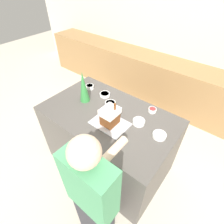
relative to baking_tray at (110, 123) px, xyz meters
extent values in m
plane|color=beige|center=(-0.12, 0.11, -0.95)|extent=(12.00, 12.00, 0.00)
cube|color=beige|center=(-0.12, 2.24, 0.35)|extent=(8.00, 0.05, 2.60)
cube|color=#9E7547|center=(-0.12, 1.92, -0.50)|extent=(6.00, 0.60, 0.88)
cube|color=#514C47|center=(-0.12, 0.11, -0.47)|extent=(1.54, 0.93, 0.94)
cube|color=silver|center=(0.00, 0.00, 0.00)|extent=(0.39, 0.28, 0.01)
cube|color=brown|center=(0.00, 0.00, 0.07)|extent=(0.14, 0.17, 0.13)
cube|color=white|center=(0.00, 0.00, 0.17)|extent=(0.16, 0.19, 0.06)
cylinder|color=brown|center=(0.04, 0.03, 0.23)|extent=(0.02, 0.02, 0.07)
cone|color=#33843D|center=(-0.50, 0.13, 0.19)|extent=(0.12, 0.12, 0.39)
cylinder|color=silver|center=(-0.19, 0.24, 0.02)|extent=(0.13, 0.13, 0.05)
cylinder|color=#4770DB|center=(-0.19, 0.24, 0.04)|extent=(0.11, 0.11, 0.01)
cylinder|color=white|center=(-0.37, 0.35, 0.01)|extent=(0.13, 0.13, 0.04)
cylinder|color=orange|center=(-0.37, 0.35, 0.03)|extent=(0.11, 0.11, 0.01)
cylinder|color=white|center=(-0.64, 0.35, 0.02)|extent=(0.11, 0.11, 0.05)
cylinder|color=brown|center=(-0.64, 0.35, 0.04)|extent=(0.09, 0.09, 0.01)
cylinder|color=white|center=(0.25, 0.46, 0.02)|extent=(0.09, 0.09, 0.04)
cylinder|color=red|center=(0.25, 0.46, 0.03)|extent=(0.08, 0.08, 0.01)
cylinder|color=white|center=(0.24, 0.19, 0.02)|extent=(0.13, 0.13, 0.05)
cylinder|color=yellow|center=(0.24, 0.19, 0.04)|extent=(0.11, 0.11, 0.01)
cylinder|color=white|center=(0.49, 0.16, 0.01)|extent=(0.13, 0.13, 0.04)
cylinder|color=pink|center=(0.49, 0.16, 0.03)|extent=(0.11, 0.11, 0.01)
cube|color=#333338|center=(0.36, -0.66, -0.57)|extent=(0.31, 0.17, 0.75)
cube|color=#4C9966|center=(0.36, -0.66, 0.10)|extent=(0.41, 0.18, 0.60)
sphere|color=beige|center=(0.36, -0.66, 0.50)|extent=(0.20, 0.20, 0.20)
cylinder|color=beige|center=(0.36, -0.45, 0.24)|extent=(0.07, 0.41, 0.07)
camera|label=1|loc=(0.84, -1.01, 1.31)|focal=28.00mm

